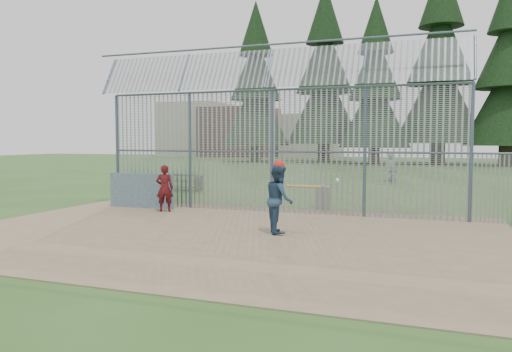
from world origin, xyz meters
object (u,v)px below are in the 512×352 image
at_px(onlooker, 165,188).
at_px(bleacher, 173,181).
at_px(dugout_wall, 141,190).
at_px(batter, 279,199).
at_px(trash_can, 323,197).

distance_m(onlooker, bleacher, 7.49).
relative_size(dugout_wall, batter, 1.45).
bearing_deg(onlooker, bleacher, -83.67).
height_order(dugout_wall, onlooker, onlooker).
bearing_deg(batter, trash_can, -25.59).
bearing_deg(bleacher, trash_can, -24.94).
height_order(dugout_wall, trash_can, dugout_wall).
bearing_deg(dugout_wall, onlooker, -24.45).
distance_m(dugout_wall, trash_can, 6.35).
xyz_separation_m(batter, onlooker, (-4.69, 2.32, -0.09)).
distance_m(batter, bleacher, 12.12).
relative_size(dugout_wall, bleacher, 0.83).
bearing_deg(bleacher, batter, -47.67).
relative_size(batter, trash_can, 2.11).
xyz_separation_m(trash_can, bleacher, (-8.12, 3.78, 0.03)).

